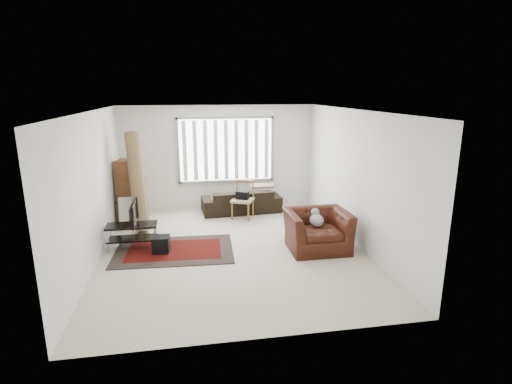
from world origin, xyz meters
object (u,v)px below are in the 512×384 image
(tv_stand, at_px, (132,231))
(armchair, at_px, (317,228))
(moving_boxes, at_px, (131,194))
(sofa, at_px, (241,197))
(side_chair, at_px, (243,198))

(tv_stand, xyz_separation_m, armchair, (3.60, -0.69, 0.09))
(moving_boxes, relative_size, sofa, 0.76)
(side_chair, bearing_deg, armchair, -38.00)
(armchair, bearing_deg, side_chair, 117.27)
(tv_stand, bearing_deg, sofa, 39.55)
(armchair, bearing_deg, tv_stand, 169.06)
(moving_boxes, height_order, armchair, moving_boxes)
(tv_stand, distance_m, moving_boxes, 1.66)
(sofa, relative_size, side_chair, 2.20)
(side_chair, bearing_deg, moving_boxes, -156.70)
(tv_stand, xyz_separation_m, side_chair, (2.44, 1.55, 0.15))
(side_chair, relative_size, armchair, 0.76)
(moving_boxes, relative_size, armchair, 1.26)
(moving_boxes, height_order, side_chair, moving_boxes)
(moving_boxes, bearing_deg, tv_stand, -83.63)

